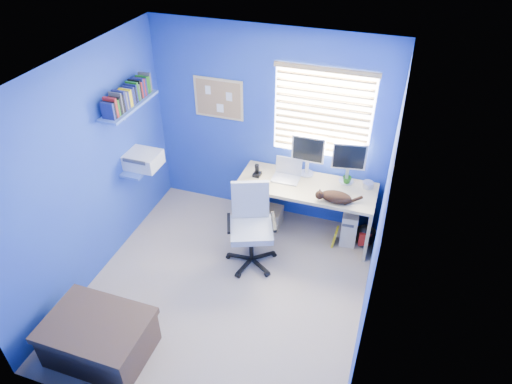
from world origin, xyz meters
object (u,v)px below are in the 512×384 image
(cat, at_px, (336,197))
(tower_pc, at_px, (350,223))
(laptop, at_px, (286,172))
(desk, at_px, (305,209))
(office_chair, at_px, (251,236))

(cat, distance_m, tower_pc, 0.68)
(laptop, height_order, tower_pc, laptop)
(cat, xyz_separation_m, tower_pc, (0.18, 0.31, -0.58))
(desk, height_order, cat, cat)
(desk, xyz_separation_m, cat, (0.39, -0.21, 0.43))
(desk, relative_size, tower_pc, 3.71)
(tower_pc, xyz_separation_m, office_chair, (-1.04, -0.79, 0.15))
(laptop, relative_size, tower_pc, 0.73)
(desk, relative_size, laptop, 5.06)
(tower_pc, bearing_deg, desk, -175.62)
(laptop, distance_m, tower_pc, 1.05)
(desk, height_order, office_chair, office_chair)
(desk, distance_m, cat, 0.62)
(laptop, height_order, office_chair, office_chair)
(office_chair, bearing_deg, tower_pc, 37.05)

